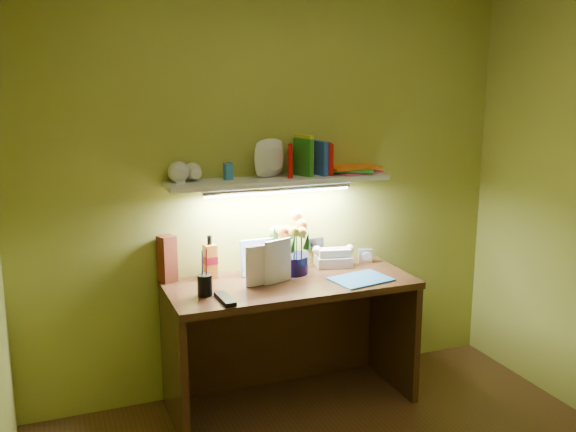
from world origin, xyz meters
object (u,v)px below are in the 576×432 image
object	(u,v)px
whisky_bottle	(210,257)
flower_bouquet	(291,242)
desk	(291,343)
telephone	(333,256)
desk_clock	(365,256)

from	to	relation	value
whisky_bottle	flower_bouquet	bearing A→B (deg)	-8.15
whisky_bottle	desk	bearing A→B (deg)	-28.05
telephone	desk	bearing A→B (deg)	-139.96
desk	desk_clock	size ratio (longest dim) A/B	16.85
desk	whisky_bottle	size ratio (longest dim) A/B	5.56
desk	flower_bouquet	bearing A→B (deg)	68.22
desk_clock	whisky_bottle	xyz separation A→B (m)	(-0.98, 0.04, 0.08)
telephone	desk_clock	size ratio (longest dim) A/B	2.58
desk	whisky_bottle	xyz separation A→B (m)	(-0.41, 0.22, 0.50)
desk	telephone	bearing A→B (deg)	27.41
telephone	desk_clock	xyz separation A→B (m)	(0.22, -0.00, -0.02)
flower_bouquet	whisky_bottle	distance (m)	0.48
desk	telephone	distance (m)	0.59
telephone	whisky_bottle	xyz separation A→B (m)	(-0.76, 0.04, 0.06)
desk	telephone	size ratio (longest dim) A/B	6.53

